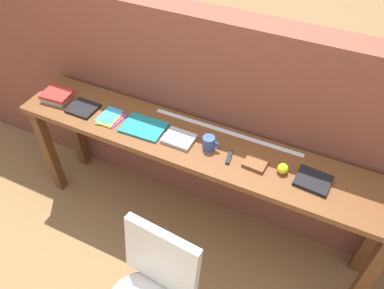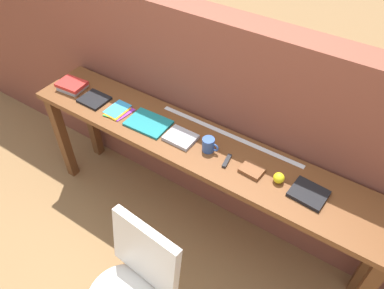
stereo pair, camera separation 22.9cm
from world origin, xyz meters
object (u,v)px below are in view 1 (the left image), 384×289
at_px(magazine_cycling, 83,108).
at_px(mug, 209,143).
at_px(book_stack_leftmost, 57,96).
at_px(leather_journal_brown, 255,164).
at_px(book_open_centre, 144,127).
at_px(multitool_folded, 229,157).
at_px(book_repair_rightmost, 313,181).
at_px(sports_ball_small, 283,169).
at_px(pamphlet_pile_colourful, 110,118).

height_order(magazine_cycling, mug, mug).
relative_size(book_stack_leftmost, leather_journal_brown, 1.62).
bearing_deg(book_open_centre, multitool_folded, -3.00).
relative_size(magazine_cycling, leather_journal_brown, 1.47).
bearing_deg(book_repair_rightmost, sports_ball_small, -174.01).
xyz_separation_m(magazine_cycling, mug, (0.93, 0.03, 0.04)).
relative_size(magazine_cycling, multitool_folded, 1.73).
height_order(pamphlet_pile_colourful, book_repair_rightmost, book_repair_rightmost).
bearing_deg(book_open_centre, sports_ball_small, -0.98).
bearing_deg(leather_journal_brown, magazine_cycling, -175.43).
bearing_deg(book_repair_rightmost, book_open_centre, -174.63).
distance_m(magazine_cycling, book_repair_rightmost, 1.57).
bearing_deg(multitool_folded, book_open_centre, 178.97).
relative_size(book_stack_leftmost, pamphlet_pile_colourful, 1.11).
relative_size(book_open_centre, mug, 2.52).
distance_m(magazine_cycling, sports_ball_small, 1.39).
bearing_deg(sports_ball_small, mug, -179.63).
xyz_separation_m(magazine_cycling, book_open_centre, (0.48, 0.01, -0.00)).
height_order(magazine_cycling, pamphlet_pile_colourful, magazine_cycling).
relative_size(book_open_centre, sports_ball_small, 4.35).
relative_size(multitool_folded, leather_journal_brown, 0.85).
bearing_deg(multitool_folded, book_stack_leftmost, 179.42).
distance_m(pamphlet_pile_colourful, book_open_centre, 0.25).
relative_size(book_stack_leftmost, multitool_folded, 1.91).
xyz_separation_m(leather_journal_brown, book_repair_rightmost, (0.34, 0.02, -0.00)).
bearing_deg(book_stack_leftmost, book_repair_rightmost, 0.59).
bearing_deg(multitool_folded, magazine_cycling, -179.90).
xyz_separation_m(book_stack_leftmost, magazine_cycling, (0.23, -0.02, -0.02)).
xyz_separation_m(book_stack_leftmost, mug, (1.17, 0.01, 0.02)).
bearing_deg(mug, book_open_centre, -178.41).
relative_size(magazine_cycling, sports_ball_small, 2.99).
distance_m(mug, book_repair_rightmost, 0.64).
distance_m(pamphlet_pile_colourful, leather_journal_brown, 1.01).
relative_size(magazine_cycling, pamphlet_pile_colourful, 1.01).
distance_m(multitool_folded, sports_ball_small, 0.32).
bearing_deg(book_open_centre, magazine_cycling, 179.56).
bearing_deg(multitool_folded, leather_journal_brown, 4.16).
distance_m(book_stack_leftmost, sports_ball_small, 1.63).
xyz_separation_m(magazine_cycling, multitool_folded, (1.08, 0.00, -0.00)).
distance_m(magazine_cycling, book_open_centre, 0.48).
bearing_deg(pamphlet_pile_colourful, book_stack_leftmost, 177.71).
bearing_deg(book_repair_rightmost, mug, -174.98).
bearing_deg(book_stack_leftmost, multitool_folded, -0.58).
height_order(book_open_centre, multitool_folded, same).
relative_size(leather_journal_brown, book_repair_rightmost, 0.68).
height_order(pamphlet_pile_colourful, book_open_centre, book_open_centre).
xyz_separation_m(magazine_cycling, leather_journal_brown, (1.23, 0.01, 0.00)).
xyz_separation_m(pamphlet_pile_colourful, sports_ball_small, (1.17, 0.03, 0.02)).
xyz_separation_m(book_open_centre, mug, (0.46, 0.01, 0.04)).
relative_size(book_stack_leftmost, book_repair_rightmost, 1.10).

